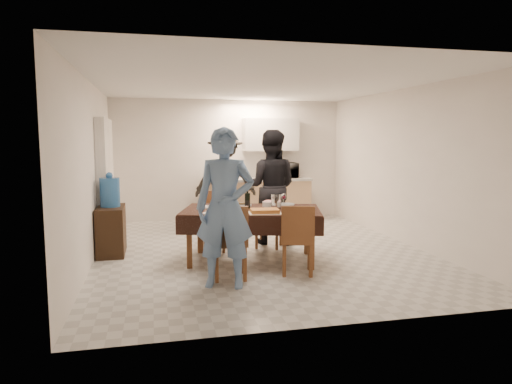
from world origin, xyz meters
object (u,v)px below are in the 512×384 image
water_jug (110,192)px  person_near (225,208)px  person_kitchen (225,179)px  dining_table (252,211)px  person_far (270,187)px  microwave (283,170)px  savoury_tart (265,211)px  water_pitcher (276,201)px  console (111,230)px  wine_bottle (247,198)px

water_jug → person_near: (1.47, -1.91, -0.00)m
person_near → person_kitchen: 3.88m
dining_table → person_far: 1.21m
microwave → person_near: size_ratio=0.31×
savoury_tart → person_near: size_ratio=0.23×
water_pitcher → microwave: microwave is taller
console → savoury_tart: (2.12, -1.24, 0.42)m
person_kitchen → person_far: bearing=-74.3°
water_pitcher → person_kitchen: bearing=95.8°
microwave → wine_bottle: bearing=65.3°
savoury_tart → person_far: bearing=72.5°
dining_table → person_far: size_ratio=1.14×
water_jug → person_near: 2.41m
person_far → person_near: bearing=82.4°
dining_table → wine_bottle: bearing=150.4°
console → water_jug: bearing=0.0°
water_pitcher → person_far: bearing=79.7°
dining_table → person_kitchen: person_kitchen is taller
person_far → microwave: bearing=-91.6°
console → person_near: person_near is taller
person_near → person_kitchen: size_ratio=1.00×
water_jug → water_pitcher: bearing=-21.1°
wine_bottle → person_far: bearing=59.0°
console → person_far: size_ratio=0.42×
water_pitcher → person_far: (0.20, 1.10, 0.09)m
microwave → dining_table: bearing=66.3°
console → person_near: bearing=-52.5°
dining_table → water_pitcher: bearing=7.3°
water_pitcher → person_near: size_ratio=0.11×
water_pitcher → microwave: size_ratio=0.36×
dining_table → person_near: person_near is taller
water_jug → water_pitcher: 2.54m
water_pitcher → microwave: 3.46m
console → person_near: (1.47, -1.91, 0.59)m
savoury_tart → person_near: bearing=-134.1°
savoury_tart → person_far: person_far is taller
console → wine_bottle: size_ratio=2.46×
wine_bottle → person_kitchen: 2.73m
water_jug → savoury_tart: 2.46m
dining_table → person_near: (-0.55, -1.05, 0.23)m
person_kitchen → microwave: bearing=18.4°
microwave → person_kitchen: size_ratio=0.31×
water_pitcher → savoury_tart: size_ratio=0.48×
dining_table → water_pitcher: size_ratio=10.15×
person_far → person_kitchen: bearing=-54.3°
person_far → person_kitchen: 1.80m
water_pitcher → microwave: (1.07, 3.28, 0.21)m
dining_table → microwave: microwave is taller
savoury_tart → water_pitcher: bearing=52.9°
person_near → water_jug: bearing=144.1°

